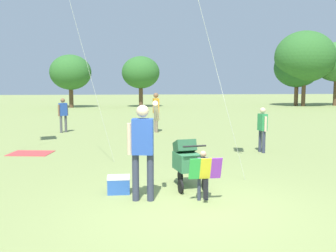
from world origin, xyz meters
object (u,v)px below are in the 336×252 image
stroller (186,159)px  person_sitting_far (63,112)px  person_kid_running (262,126)px  picnic_blanket (31,153)px  person_couple_left (156,109)px  person_adult_flyer (143,144)px  cooler_box (119,185)px  child_with_butterfly_kite (204,171)px

stroller → person_sitting_far: person_sitting_far is taller
person_kid_running → picnic_blanket: person_kid_running is taller
person_couple_left → person_kid_running: size_ratio=1.22×
person_adult_flyer → cooler_box: 1.16m
stroller → picnic_blanket: 6.10m
stroller → cooler_box: bearing=-167.7°
person_sitting_far → picnic_blanket: size_ratio=1.20×
child_with_butterfly_kite → person_adult_flyer: size_ratio=0.50×
person_sitting_far → person_couple_left: (4.05, -0.31, 0.14)m
person_couple_left → cooler_box: bearing=-98.2°
person_couple_left → cooler_box: size_ratio=3.88×
child_with_butterfly_kite → picnic_blanket: (-4.47, 5.27, -0.56)m
child_with_butterfly_kite → person_couple_left: 10.00m
person_adult_flyer → cooler_box: (-0.47, 0.53, -0.91)m
person_adult_flyer → picnic_blanket: person_adult_flyer is taller
person_sitting_far → person_kid_running: size_ratio=1.06×
person_sitting_far → person_kid_running: person_sitting_far is taller
stroller → person_sitting_far: 10.20m
picnic_blanket → person_couple_left: bearing=48.2°
stroller → child_with_butterfly_kite: bearing=-79.0°
child_with_butterfly_kite → person_adult_flyer: person_adult_flyer is taller
person_adult_flyer → person_couple_left: size_ratio=1.08×
stroller → cooler_box: size_ratio=2.49×
person_kid_running → picnic_blanket: size_ratio=1.14×
person_couple_left → stroller: bearing=-89.6°
person_adult_flyer → person_sitting_far: 10.66m
child_with_butterfly_kite → cooler_box: (-1.60, 0.65, -0.40)m
person_couple_left → person_sitting_far: bearing=175.6°
person_sitting_far → person_kid_running: bearing=-38.0°
person_kid_running → cooler_box: size_ratio=3.17×
person_adult_flyer → stroller: bearing=41.9°
child_with_butterfly_kite → stroller: stroller is taller
person_kid_running → stroller: bearing=-127.8°
person_adult_flyer → person_couple_left: bearing=84.9°
stroller → person_couple_left: 9.03m
picnic_blanket → person_sitting_far: bearing=88.1°
person_adult_flyer → cooler_box: bearing=131.6°
stroller → person_couple_left: bearing=90.4°
person_kid_running → cooler_box: bearing=-136.7°
person_sitting_far → person_couple_left: size_ratio=0.87×
person_couple_left → picnic_blanket: 6.41m
person_adult_flyer → picnic_blanket: size_ratio=1.51×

